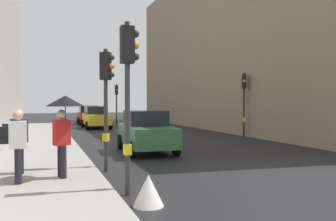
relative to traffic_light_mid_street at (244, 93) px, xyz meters
The scene contains 14 objects.
ground_plane 11.56m from the traffic_light_mid_street, 115.17° to the right, with size 120.00×120.00×0.00m, color black.
sidewalk_kerb 12.42m from the traffic_light_mid_street, 159.86° to the right, with size 3.04×40.00×0.16m, color gray.
building_facade_right 9.68m from the traffic_light_mid_street, 44.46° to the left, with size 12.00×30.72×13.24m, color gray.
traffic_light_mid_street is the anchor object (origin of this frame).
traffic_light_near_left 13.95m from the traffic_light_mid_street, 133.22° to the right, with size 0.43×0.24×3.95m.
traffic_light_near_right 12.06m from the traffic_light_mid_street, 142.46° to the right, with size 0.44×0.37×3.74m.
traffic_light_far_median 13.91m from the traffic_light_mid_street, 111.45° to the left, with size 0.24×0.43×3.71m.
car_green_estate 8.36m from the traffic_light_mid_street, 152.58° to the right, with size 2.22×4.30×1.76m.
car_yellow_taxi 12.70m from the traffic_light_mid_street, 125.52° to the left, with size 2.04×4.21×1.76m.
car_red_sedan 17.25m from the traffic_light_mid_street, 115.02° to the left, with size 2.12×4.25×1.76m.
pedestrian_with_umbrella 13.81m from the traffic_light_mid_street, 141.98° to the right, with size 1.00×1.00×2.14m.
pedestrian_with_black_backpack 14.96m from the traffic_light_mid_street, 143.78° to the right, with size 0.61×0.36×1.77m.
pedestrian_with_grey_backpack 14.30m from the traffic_light_mid_street, 147.90° to the right, with size 0.66×0.47×1.77m.
warning_sign_triangle 14.73m from the traffic_light_mid_street, 130.12° to the right, with size 0.64×0.64×0.65m, color silver.
Camera 1 is at (-6.61, -7.64, 2.14)m, focal length 36.72 mm.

